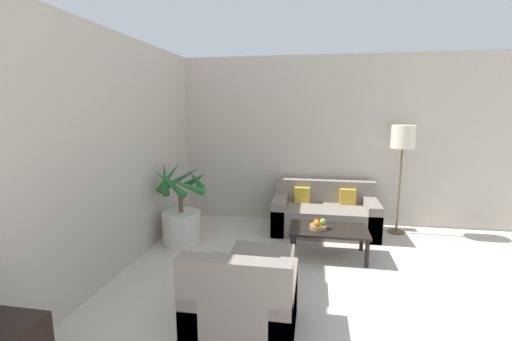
{
  "coord_description": "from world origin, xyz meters",
  "views": [
    {
      "loc": [
        -0.95,
        0.51,
        1.86
      ],
      "look_at": [
        -1.76,
        5.22,
        1.0
      ],
      "focal_mm": 24.0,
      "sensor_mm": 36.0,
      "label": 1
    }
  ],
  "objects_px": {
    "sofa_loveseat": "(324,215)",
    "ottoman": "(262,270)",
    "coffee_table": "(329,232)",
    "apple_red": "(317,221)",
    "armchair": "(243,307)",
    "floor_lamp": "(403,142)",
    "orange_fruit": "(317,223)",
    "fruit_bowl": "(318,227)",
    "potted_palm": "(182,217)",
    "apple_green": "(323,222)"
  },
  "relations": [
    {
      "from": "sofa_loveseat",
      "to": "ottoman",
      "type": "height_order",
      "value": "sofa_loveseat"
    },
    {
      "from": "coffee_table",
      "to": "apple_red",
      "type": "relative_size",
      "value": 13.61
    },
    {
      "from": "armchair",
      "to": "ottoman",
      "type": "height_order",
      "value": "armchair"
    },
    {
      "from": "sofa_loveseat",
      "to": "floor_lamp",
      "type": "xyz_separation_m",
      "value": [
        1.09,
        0.12,
        1.13
      ]
    },
    {
      "from": "coffee_table",
      "to": "orange_fruit",
      "type": "distance_m",
      "value": 0.22
    },
    {
      "from": "fruit_bowl",
      "to": "orange_fruit",
      "type": "height_order",
      "value": "orange_fruit"
    },
    {
      "from": "potted_palm",
      "to": "ottoman",
      "type": "height_order",
      "value": "potted_palm"
    },
    {
      "from": "orange_fruit",
      "to": "coffee_table",
      "type": "bearing_deg",
      "value": 28.55
    },
    {
      "from": "potted_palm",
      "to": "armchair",
      "type": "relative_size",
      "value": 1.4
    },
    {
      "from": "ottoman",
      "to": "potted_palm",
      "type": "bearing_deg",
      "value": 141.33
    },
    {
      "from": "sofa_loveseat",
      "to": "apple_red",
      "type": "height_order",
      "value": "sofa_loveseat"
    },
    {
      "from": "apple_red",
      "to": "floor_lamp",
      "type": "bearing_deg",
      "value": 40.31
    },
    {
      "from": "ottoman",
      "to": "floor_lamp",
      "type": "bearing_deg",
      "value": 48.32
    },
    {
      "from": "orange_fruit",
      "to": "apple_green",
      "type": "bearing_deg",
      "value": 39.73
    },
    {
      "from": "coffee_table",
      "to": "apple_red",
      "type": "height_order",
      "value": "apple_red"
    },
    {
      "from": "sofa_loveseat",
      "to": "fruit_bowl",
      "type": "distance_m",
      "value": 0.96
    },
    {
      "from": "coffee_table",
      "to": "ottoman",
      "type": "distance_m",
      "value": 1.18
    },
    {
      "from": "potted_palm",
      "to": "apple_green",
      "type": "distance_m",
      "value": 1.94
    },
    {
      "from": "apple_green",
      "to": "ottoman",
      "type": "distance_m",
      "value": 1.15
    },
    {
      "from": "sofa_loveseat",
      "to": "orange_fruit",
      "type": "height_order",
      "value": "sofa_loveseat"
    },
    {
      "from": "apple_red",
      "to": "ottoman",
      "type": "height_order",
      "value": "apple_red"
    },
    {
      "from": "fruit_bowl",
      "to": "armchair",
      "type": "xyz_separation_m",
      "value": [
        -0.61,
        -1.72,
        -0.12
      ]
    },
    {
      "from": "potted_palm",
      "to": "sofa_loveseat",
      "type": "height_order",
      "value": "potted_palm"
    },
    {
      "from": "potted_palm",
      "to": "apple_green",
      "type": "xyz_separation_m",
      "value": [
        1.94,
        -0.12,
        0.08
      ]
    },
    {
      "from": "coffee_table",
      "to": "orange_fruit",
      "type": "bearing_deg",
      "value": -151.45
    },
    {
      "from": "sofa_loveseat",
      "to": "apple_red",
      "type": "relative_size",
      "value": 21.7
    },
    {
      "from": "floor_lamp",
      "to": "coffee_table",
      "type": "xyz_separation_m",
      "value": [
        -1.06,
        -1.04,
        -1.07
      ]
    },
    {
      "from": "apple_green",
      "to": "floor_lamp",
      "type": "bearing_deg",
      "value": 43.04
    },
    {
      "from": "potted_palm",
      "to": "fruit_bowl",
      "type": "relative_size",
      "value": 5.39
    },
    {
      "from": "sofa_loveseat",
      "to": "apple_red",
      "type": "xyz_separation_m",
      "value": [
        -0.13,
        -0.91,
        0.19
      ]
    },
    {
      "from": "floor_lamp",
      "to": "coffee_table",
      "type": "distance_m",
      "value": 1.83
    },
    {
      "from": "fruit_bowl",
      "to": "apple_red",
      "type": "bearing_deg",
      "value": 119.4
    },
    {
      "from": "sofa_loveseat",
      "to": "fruit_bowl",
      "type": "height_order",
      "value": "sofa_loveseat"
    },
    {
      "from": "coffee_table",
      "to": "armchair",
      "type": "bearing_deg",
      "value": -112.88
    },
    {
      "from": "floor_lamp",
      "to": "apple_green",
      "type": "distance_m",
      "value": 1.81
    },
    {
      "from": "potted_palm",
      "to": "orange_fruit",
      "type": "relative_size",
      "value": 15.08
    },
    {
      "from": "apple_green",
      "to": "ottoman",
      "type": "bearing_deg",
      "value": -124.38
    },
    {
      "from": "potted_palm",
      "to": "armchair",
      "type": "bearing_deg",
      "value": -55.51
    },
    {
      "from": "floor_lamp",
      "to": "ottoman",
      "type": "relative_size",
      "value": 2.54
    },
    {
      "from": "fruit_bowl",
      "to": "apple_red",
      "type": "relative_size",
      "value": 3.03
    },
    {
      "from": "coffee_table",
      "to": "orange_fruit",
      "type": "relative_size",
      "value": 12.56
    },
    {
      "from": "sofa_loveseat",
      "to": "apple_green",
      "type": "height_order",
      "value": "sofa_loveseat"
    },
    {
      "from": "floor_lamp",
      "to": "orange_fruit",
      "type": "relative_size",
      "value": 20.96
    },
    {
      "from": "coffee_table",
      "to": "potted_palm",
      "type": "bearing_deg",
      "value": 177.18
    },
    {
      "from": "orange_fruit",
      "to": "sofa_loveseat",
      "type": "bearing_deg",
      "value": 82.88
    },
    {
      "from": "orange_fruit",
      "to": "potted_palm",
      "type": "bearing_deg",
      "value": 174.39
    },
    {
      "from": "apple_red",
      "to": "armchair",
      "type": "height_order",
      "value": "armchair"
    },
    {
      "from": "coffee_table",
      "to": "apple_green",
      "type": "distance_m",
      "value": 0.16
    },
    {
      "from": "coffee_table",
      "to": "apple_green",
      "type": "bearing_deg",
      "value": -166.99
    },
    {
      "from": "potted_palm",
      "to": "orange_fruit",
      "type": "distance_m",
      "value": 1.87
    }
  ]
}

